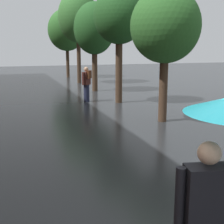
% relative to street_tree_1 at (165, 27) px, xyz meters
% --- Properties ---
extents(street_tree_1, '(2.26, 2.26, 4.33)m').
position_rel_street_tree_1_xyz_m(street_tree_1, '(0.00, 0.00, 0.00)').
color(street_tree_1, '#473323').
rests_on(street_tree_1, ground).
extents(street_tree_2, '(2.21, 2.21, 5.00)m').
position_rel_street_tree_1_xyz_m(street_tree_2, '(-0.17, 3.89, 0.62)').
color(street_tree_2, '#473323').
rests_on(street_tree_2, ground).
extents(street_tree_3, '(2.27, 2.27, 4.89)m').
position_rel_street_tree_1_xyz_m(street_tree_3, '(-0.19, 7.86, 0.32)').
color(street_tree_3, '#473323').
rests_on(street_tree_3, ground).
extents(street_tree_4, '(2.66, 2.66, 6.13)m').
position_rel_street_tree_1_xyz_m(street_tree_4, '(-0.17, 11.99, 1.30)').
color(street_tree_4, '#473323').
rests_on(street_tree_4, ground).
extents(street_tree_5, '(3.02, 3.02, 5.45)m').
position_rel_street_tree_1_xyz_m(street_tree_5, '(-0.14, 16.30, 0.66)').
color(street_tree_5, '#473323').
rests_on(street_tree_5, ground).
extents(pedestrian_walking_midground, '(0.46, 0.46, 1.59)m').
position_rel_street_tree_1_xyz_m(pedestrian_walking_midground, '(-1.48, 4.59, -2.26)').
color(pedestrian_walking_midground, '#1E233D').
rests_on(pedestrian_walking_midground, ground).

